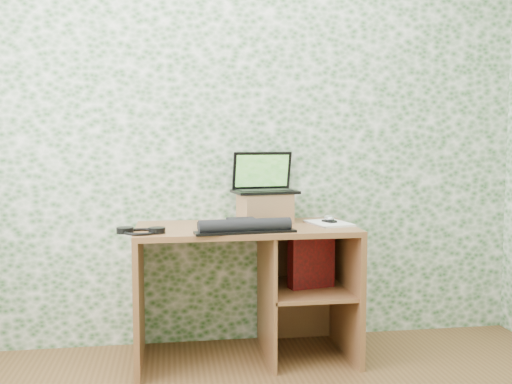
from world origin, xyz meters
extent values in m
plane|color=white|center=(0.00, 1.75, 1.30)|extent=(3.50, 0.00, 3.50)
cube|color=brown|center=(0.00, 1.44, 0.73)|extent=(1.20, 0.60, 0.03)
cube|color=brown|center=(-0.58, 1.44, 0.36)|extent=(0.03, 0.60, 0.72)
cube|color=brown|center=(0.58, 1.44, 0.36)|extent=(0.03, 0.60, 0.72)
cube|color=brown|center=(0.12, 1.44, 0.36)|extent=(0.02, 0.56, 0.72)
cube|color=brown|center=(0.35, 1.44, 0.38)|extent=(0.46, 0.56, 0.02)
cube|color=brown|center=(0.36, 1.73, 0.36)|extent=(0.48, 0.02, 0.72)
cube|color=#8D613F|center=(0.13, 1.58, 0.83)|extent=(0.31, 0.27, 0.17)
cube|color=black|center=(0.13, 1.58, 0.93)|extent=(0.39, 0.29, 0.02)
cube|color=black|center=(0.13, 1.58, 0.94)|extent=(0.32, 0.18, 0.00)
cube|color=black|center=(0.13, 1.68, 1.05)|extent=(0.36, 0.11, 0.22)
cube|color=#1B601D|center=(0.13, 1.68, 1.04)|extent=(0.32, 0.09, 0.19)
cube|color=black|center=(-0.03, 1.33, 0.77)|extent=(0.48, 0.21, 0.04)
cube|color=black|center=(-0.03, 1.33, 0.78)|extent=(0.16, 0.16, 0.06)
cylinder|color=black|center=(-0.03, 1.21, 0.79)|extent=(0.49, 0.12, 0.07)
cube|color=black|center=(-0.03, 1.20, 0.76)|extent=(0.53, 0.16, 0.01)
torus|color=black|center=(-0.56, 1.27, 0.76)|extent=(0.21, 0.21, 0.02)
cylinder|color=black|center=(-0.64, 1.29, 0.77)|extent=(0.09, 0.09, 0.03)
cylinder|color=black|center=(-0.48, 1.26, 0.77)|extent=(0.09, 0.09, 0.03)
cube|color=white|center=(0.48, 1.44, 0.76)|extent=(0.24, 0.31, 0.01)
ellipsoid|color=#BABABC|center=(0.48, 1.44, 0.78)|extent=(0.08, 0.10, 0.03)
cylinder|color=black|center=(0.51, 1.52, 0.77)|extent=(0.04, 0.13, 0.01)
cube|color=maroon|center=(0.38, 1.44, 0.54)|extent=(0.27, 0.14, 0.31)
camera|label=1|loc=(-0.41, -1.66, 1.21)|focal=40.00mm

